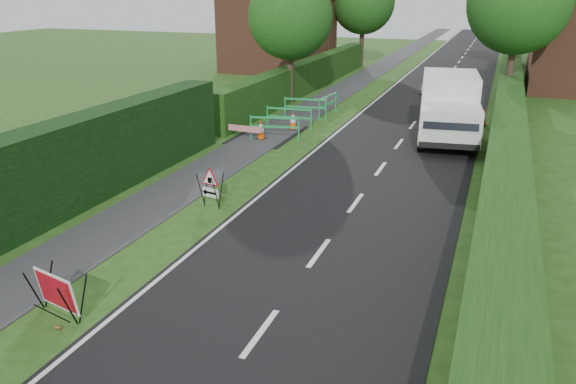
% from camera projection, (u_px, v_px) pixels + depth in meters
% --- Properties ---
extents(ground, '(120.00, 120.00, 0.00)m').
position_uv_depth(ground, '(205.00, 254.00, 13.25)').
color(ground, '#244714').
rests_on(ground, ground).
extents(road_surface, '(6.00, 90.00, 0.02)m').
position_uv_depth(road_surface, '(454.00, 69.00, 43.15)').
color(road_surface, black).
rests_on(road_surface, ground).
extents(footpath, '(2.00, 90.00, 0.02)m').
position_uv_depth(footpath, '(383.00, 66.00, 44.97)').
color(footpath, '#2D2D30').
rests_on(footpath, ground).
extents(hedge_west_near, '(1.10, 18.00, 2.50)m').
position_uv_depth(hedge_west_near, '(39.00, 225.00, 14.91)').
color(hedge_west_near, black).
rests_on(hedge_west_near, ground).
extents(hedge_west_far, '(1.00, 24.00, 1.80)m').
position_uv_depth(hedge_west_far, '(307.00, 90.00, 34.23)').
color(hedge_west_far, '#14380F').
rests_on(hedge_west_far, ground).
extents(hedge_east, '(1.20, 50.00, 1.50)m').
position_uv_depth(hedge_east, '(506.00, 128.00, 25.13)').
color(hedge_east, '#14380F').
rests_on(hedge_east, ground).
extents(house_west, '(7.50, 7.40, 7.88)m').
position_uv_depth(house_west, '(279.00, 30.00, 41.92)').
color(house_west, brown).
rests_on(house_west, ground).
extents(tree_nw, '(4.40, 4.40, 6.70)m').
position_uv_depth(tree_nw, '(290.00, 17.00, 29.04)').
color(tree_nw, '#2D2116').
rests_on(tree_nw, ground).
extents(tree_ne, '(5.20, 5.20, 7.79)m').
position_uv_depth(tree_ne, '(519.00, 3.00, 28.65)').
color(tree_ne, '#2D2116').
rests_on(tree_ne, ground).
extents(tree_fw, '(4.80, 4.80, 7.24)m').
position_uv_depth(tree_fw, '(363.00, 2.00, 42.97)').
color(tree_fw, '#2D2116').
rests_on(tree_fw, ground).
extents(tree_fe, '(4.20, 4.20, 6.33)m').
position_uv_depth(tree_fe, '(516.00, 11.00, 43.03)').
color(tree_fe, '#2D2116').
rests_on(tree_fe, ground).
extents(red_rect_sign, '(1.19, 0.87, 0.92)m').
position_uv_depth(red_rect_sign, '(56.00, 292.00, 10.57)').
color(red_rect_sign, black).
rests_on(red_rect_sign, ground).
extents(triangle_sign, '(0.80, 0.80, 1.00)m').
position_uv_depth(triangle_sign, '(209.00, 184.00, 15.86)').
color(triangle_sign, black).
rests_on(triangle_sign, ground).
extents(works_van, '(2.89, 5.90, 2.59)m').
position_uv_depth(works_van, '(449.00, 107.00, 22.77)').
color(works_van, silver).
rests_on(works_van, ground).
extents(traffic_cone_0, '(0.38, 0.38, 0.79)m').
position_uv_depth(traffic_cone_0, '(458.00, 136.00, 22.22)').
color(traffic_cone_0, black).
rests_on(traffic_cone_0, ground).
extents(traffic_cone_1, '(0.38, 0.38, 0.79)m').
position_uv_depth(traffic_cone_1, '(474.00, 126.00, 23.85)').
color(traffic_cone_1, black).
rests_on(traffic_cone_1, ground).
extents(traffic_cone_2, '(0.38, 0.38, 0.79)m').
position_uv_depth(traffic_cone_2, '(483.00, 117.00, 25.46)').
color(traffic_cone_2, black).
rests_on(traffic_cone_2, ground).
extents(traffic_cone_3, '(0.38, 0.38, 0.79)m').
position_uv_depth(traffic_cone_3, '(261.00, 130.00, 23.18)').
color(traffic_cone_3, black).
rests_on(traffic_cone_3, ground).
extents(traffic_cone_4, '(0.38, 0.38, 0.79)m').
position_uv_depth(traffic_cone_4, '(293.00, 121.00, 24.77)').
color(traffic_cone_4, black).
rests_on(traffic_cone_4, ground).
extents(ped_barrier_0, '(2.09, 0.76, 1.00)m').
position_uv_depth(ped_barrier_0, '(275.00, 125.00, 22.97)').
color(ped_barrier_0, green).
rests_on(ped_barrier_0, ground).
extents(ped_barrier_1, '(2.08, 0.52, 1.00)m').
position_uv_depth(ped_barrier_1, '(289.00, 115.00, 24.65)').
color(ped_barrier_1, green).
rests_on(ped_barrier_1, ground).
extents(ped_barrier_2, '(2.09, 0.62, 1.00)m').
position_uv_depth(ped_barrier_2, '(305.00, 105.00, 26.74)').
color(ped_barrier_2, green).
rests_on(ped_barrier_2, ground).
extents(ped_barrier_3, '(0.58, 2.09, 1.00)m').
position_uv_depth(ped_barrier_3, '(328.00, 102.00, 27.44)').
color(ped_barrier_3, green).
rests_on(ped_barrier_3, ground).
extents(redwhite_plank, '(1.50, 0.11, 0.25)m').
position_uv_depth(redwhite_plank, '(245.00, 139.00, 23.26)').
color(redwhite_plank, red).
rests_on(redwhite_plank, ground).
extents(litter_can, '(0.12, 0.07, 0.07)m').
position_uv_depth(litter_can, '(59.00, 329.00, 10.35)').
color(litter_can, '#BF7F4C').
rests_on(litter_can, ground).
extents(hatchback_car, '(1.76, 3.79, 1.26)m').
position_uv_depth(hatchback_car, '(438.00, 81.00, 33.55)').
color(hatchback_car, silver).
rests_on(hatchback_car, ground).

